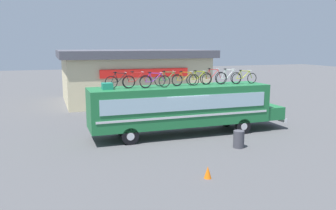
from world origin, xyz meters
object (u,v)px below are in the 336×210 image
object	(u,v)px
rooftop_bicycle_4	(169,80)
rooftop_bicycle_8	(229,78)
rooftop_bicycle_1	(120,81)
rooftop_bicycle_2	(137,81)
rooftop_bicycle_7	(213,78)
rooftop_bicycle_5	(186,80)
rooftop_bicycle_3	(155,81)
rooftop_bicycle_6	(199,79)
traffic_cone	(208,172)
luggage_bag_1	(107,86)
rooftop_bicycle_9	(244,78)
bus	(184,106)
trash_bin	(239,139)

from	to	relation	value
rooftop_bicycle_4	rooftop_bicycle_8	world-z (taller)	rooftop_bicycle_8
rooftop_bicycle_1	rooftop_bicycle_4	bearing A→B (deg)	4.92
rooftop_bicycle_2	rooftop_bicycle_7	bearing A→B (deg)	3.91
rooftop_bicycle_2	rooftop_bicycle_5	xyz separation A→B (m)	(2.92, 0.08, -0.02)
rooftop_bicycle_3	rooftop_bicycle_7	xyz separation A→B (m)	(3.85, 0.54, 0.03)
rooftop_bicycle_6	traffic_cone	bearing A→B (deg)	-111.42
luggage_bag_1	rooftop_bicycle_4	world-z (taller)	rooftop_bicycle_4
rooftop_bicycle_5	traffic_cone	bearing A→B (deg)	-104.67
rooftop_bicycle_8	traffic_cone	world-z (taller)	rooftop_bicycle_8
luggage_bag_1	rooftop_bicycle_9	distance (m)	8.39
rooftop_bicycle_6	rooftop_bicycle_8	size ratio (longest dim) A/B	0.98
rooftop_bicycle_2	bus	bearing A→B (deg)	1.81
rooftop_bicycle_3	rooftop_bicycle_4	world-z (taller)	rooftop_bicycle_3
bus	rooftop_bicycle_6	size ratio (longest dim) A/B	7.25
luggage_bag_1	trash_bin	bearing A→B (deg)	-28.48
traffic_cone	rooftop_bicycle_9	bearing A→B (deg)	49.65
rooftop_bicycle_1	rooftop_bicycle_5	distance (m)	3.84
rooftop_bicycle_8	rooftop_bicycle_9	world-z (taller)	rooftop_bicycle_8
rooftop_bicycle_4	trash_bin	distance (m)	5.34
rooftop_bicycle_7	rooftop_bicycle_1	bearing A→B (deg)	-178.16
rooftop_bicycle_7	trash_bin	bearing A→B (deg)	-94.83
rooftop_bicycle_3	rooftop_bicycle_6	xyz separation A→B (m)	(2.91, 0.51, -0.01)
luggage_bag_1	rooftop_bicycle_2	distance (m)	1.67
luggage_bag_1	rooftop_bicycle_8	bearing A→B (deg)	0.80
rooftop_bicycle_6	rooftop_bicycle_7	bearing A→B (deg)	2.36
rooftop_bicycle_5	rooftop_bicycle_6	xyz separation A→B (m)	(0.96, 0.21, 0.00)
rooftop_bicycle_5	rooftop_bicycle_8	bearing A→B (deg)	-0.17
rooftop_bicycle_8	rooftop_bicycle_9	bearing A→B (deg)	-8.99
rooftop_bicycle_2	rooftop_bicycle_7	world-z (taller)	rooftop_bicycle_7
rooftop_bicycle_5	rooftop_bicycle_6	bearing A→B (deg)	12.14
rooftop_bicycle_9	trash_bin	size ratio (longest dim) A/B	1.93
rooftop_bicycle_1	rooftop_bicycle_9	world-z (taller)	rooftop_bicycle_1
luggage_bag_1	rooftop_bicycle_9	bearing A→B (deg)	-0.36
luggage_bag_1	rooftop_bicycle_2	bearing A→B (deg)	0.92
luggage_bag_1	rooftop_bicycle_7	xyz separation A→B (m)	(6.47, 0.36, 0.23)
bus	rooftop_bicycle_9	bearing A→B (deg)	-2.50
rooftop_bicycle_2	rooftop_bicycle_5	world-z (taller)	rooftop_bicycle_2
rooftop_bicycle_1	traffic_cone	world-z (taller)	rooftop_bicycle_1
traffic_cone	luggage_bag_1	bearing A→B (deg)	113.06
bus	rooftop_bicycle_4	bearing A→B (deg)	160.68
luggage_bag_1	rooftop_bicycle_1	xyz separation A→B (m)	(0.74, 0.17, 0.21)
rooftop_bicycle_8	rooftop_bicycle_9	xyz separation A→B (m)	(0.99, -0.16, -0.03)
rooftop_bicycle_5	rooftop_bicycle_8	size ratio (longest dim) A/B	1.01
bus	rooftop_bicycle_5	distance (m)	1.54
rooftop_bicycle_6	traffic_cone	size ratio (longest dim) A/B	3.37
trash_bin	rooftop_bicycle_8	bearing A→B (deg)	70.22
rooftop_bicycle_9	rooftop_bicycle_4	bearing A→B (deg)	174.30
rooftop_bicycle_9	rooftop_bicycle_8	bearing A→B (deg)	171.01
trash_bin	rooftop_bicycle_9	bearing A→B (deg)	55.89
rooftop_bicycle_3	rooftop_bicycle_5	distance (m)	1.98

